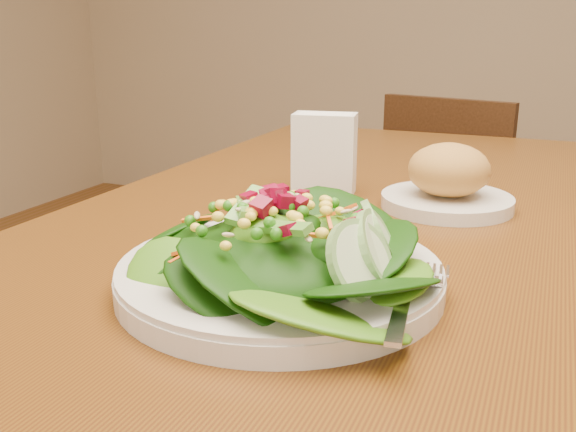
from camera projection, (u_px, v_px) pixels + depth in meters
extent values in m
cube|color=#5A350D|center=(412.00, 238.00, 0.81)|extent=(0.90, 1.40, 0.04)
cylinder|color=#391F0F|center=(304.00, 284.00, 1.62)|extent=(0.07, 0.07, 0.71)
cube|color=#391F0F|center=(462.00, 238.00, 1.90)|extent=(0.45, 0.45, 0.04)
cylinder|color=#391F0F|center=(526.00, 295.00, 1.99)|extent=(0.04, 0.04, 0.36)
cylinder|color=#391F0F|center=(431.00, 272.00, 2.17)|extent=(0.04, 0.04, 0.36)
cylinder|color=#391F0F|center=(490.00, 333.00, 1.74)|extent=(0.04, 0.04, 0.36)
cylinder|color=#391F0F|center=(386.00, 304.00, 1.93)|extent=(0.04, 0.04, 0.36)
cube|color=#391F0F|center=(443.00, 176.00, 1.70)|extent=(0.35, 0.11, 0.41)
cylinder|color=silver|center=(280.00, 278.00, 0.60)|extent=(0.30, 0.30, 0.02)
ellipsoid|color=black|center=(280.00, 245.00, 0.59)|extent=(0.21, 0.21, 0.05)
cube|color=silver|center=(411.00, 299.00, 0.52)|extent=(0.05, 0.18, 0.01)
cylinder|color=silver|center=(447.00, 202.00, 0.86)|extent=(0.18, 0.18, 0.02)
ellipsoid|color=#BA873A|center=(449.00, 169.00, 0.85)|extent=(0.11, 0.11, 0.07)
cube|color=white|center=(324.00, 154.00, 0.93)|extent=(0.10, 0.06, 0.12)
cube|color=white|center=(324.00, 147.00, 0.93)|extent=(0.08, 0.05, 0.10)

